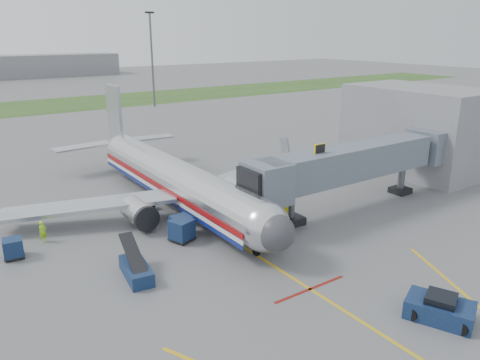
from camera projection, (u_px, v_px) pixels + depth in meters
ground at (273, 265)px, 33.97m from camera, size 400.00×400.00×0.00m
grass_strip at (24, 108)px, 104.71m from camera, size 300.00×25.00×0.01m
apron_markings at (349, 313)px, 28.16m from camera, size 21.52×50.00×0.01m
airliner at (175, 179)px, 45.16m from camera, size 32.10×35.67×10.25m
jet_bridge at (349, 164)px, 43.49m from camera, size 25.30×4.00×6.90m
terminal at (417, 129)px, 56.50m from camera, size 10.00×16.00×10.00m
light_mast_right at (152, 58)px, 103.15m from camera, size 2.00×0.44×20.40m
pushback_tug at (440, 309)px, 27.47m from camera, size 3.62×4.36×1.56m
baggage_cart_a at (13, 248)px, 34.89m from camera, size 1.58×1.58×1.52m
baggage_cart_b at (181, 226)px, 38.71m from camera, size 1.65×1.65×1.70m
baggage_cart_c at (182, 230)px, 37.73m from camera, size 2.15×2.15×1.80m
belt_loader at (136, 269)px, 32.23m from camera, size 2.02×4.80×2.28m
ground_power_cart at (281, 209)px, 43.26m from camera, size 1.44×1.05×1.07m
ramp_worker at (43, 232)px, 37.52m from camera, size 0.76×0.63×1.78m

